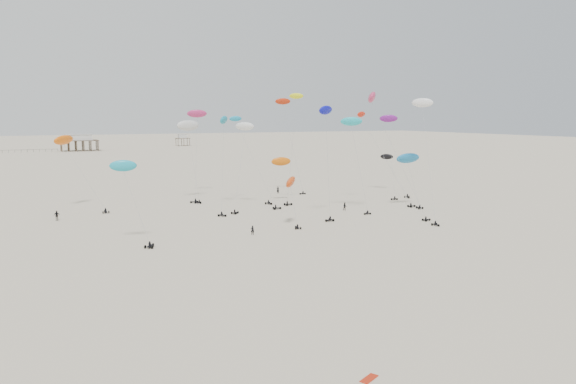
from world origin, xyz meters
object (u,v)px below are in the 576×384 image
rig_9 (327,135)px  spectator_0 (252,235)px  rig_0 (425,123)px  pavilion_small (183,141)px  pavilion_main (79,144)px  rig_4 (223,140)px

rig_9 → spectator_0: rig_9 is taller
rig_0 → rig_9: (-20.45, 4.52, -2.28)m
spectator_0 → rig_9: bearing=-140.6°
pavilion_small → rig_0: (-27.62, -289.17, 15.44)m
pavilion_main → rig_0: bearing=-80.7°
pavilion_main → spectator_0: pavilion_main is taller
rig_4 → pavilion_main: bearing=-119.5°
pavilion_small → spectator_0: 300.09m
pavilion_main → pavilion_small: bearing=23.2°
pavilion_main → pavilion_small: pavilion_main is taller
rig_0 → rig_9: rig_0 is taller
pavilion_main → rig_4: bearing=-88.1°
rig_4 → spectator_0: 32.20m
rig_4 → spectator_0: rig_4 is taller
pavilion_small → rig_4: rig_4 is taller
pavilion_small → spectator_0: size_ratio=4.74×
rig_9 → spectator_0: 26.44m
pavilion_main → rig_0: rig_0 is taller
pavilion_main → rig_0: size_ratio=0.80×
pavilion_small → spectator_0: pavilion_small is taller
rig_0 → pavilion_small: bearing=-93.2°
rig_9 → rig_0: bearing=-114.0°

